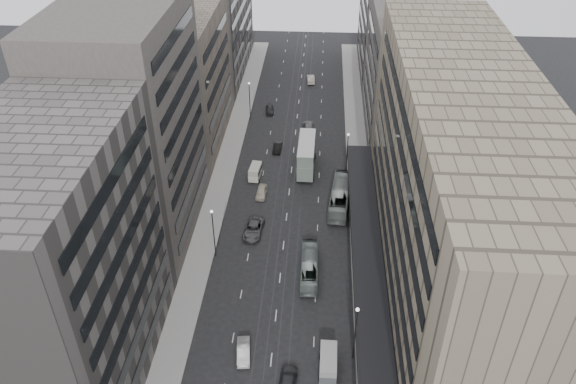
% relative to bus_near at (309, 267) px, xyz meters
% --- Properties ---
extents(ground, '(220.00, 220.00, 0.00)m').
position_rel_bus_near_xyz_m(ground, '(-4.04, -9.05, -1.37)').
color(ground, black).
rests_on(ground, ground).
extents(sidewalk_right, '(4.00, 125.00, 0.15)m').
position_rel_bus_near_xyz_m(sidewalk_right, '(7.96, 28.45, -1.29)').
color(sidewalk_right, gray).
rests_on(sidewalk_right, ground).
extents(sidewalk_left, '(4.00, 125.00, 0.15)m').
position_rel_bus_near_xyz_m(sidewalk_left, '(-16.04, 28.45, -1.29)').
color(sidewalk_left, gray).
rests_on(sidewalk_left, ground).
extents(department_store, '(19.20, 60.00, 30.00)m').
position_rel_bus_near_xyz_m(department_store, '(17.42, -1.05, 13.58)').
color(department_store, gray).
rests_on(department_store, ground).
extents(building_right_mid, '(15.00, 28.00, 24.00)m').
position_rel_bus_near_xyz_m(building_right_mid, '(17.46, 42.95, 10.63)').
color(building_right_mid, '#48433E').
rests_on(building_right_mid, ground).
extents(building_right_far, '(15.00, 32.00, 28.00)m').
position_rel_bus_near_xyz_m(building_right_far, '(17.46, 72.95, 12.63)').
color(building_right_far, '#615C58').
rests_on(building_right_far, ground).
extents(building_left_a, '(15.00, 28.00, 30.00)m').
position_rel_bus_near_xyz_m(building_left_a, '(-25.54, -17.05, 13.63)').
color(building_left_a, '#615C58').
rests_on(building_left_a, ground).
extents(building_left_b, '(15.00, 26.00, 34.00)m').
position_rel_bus_near_xyz_m(building_left_b, '(-25.54, 9.95, 15.63)').
color(building_left_b, '#48433E').
rests_on(building_left_b, ground).
extents(building_left_c, '(15.00, 28.00, 25.00)m').
position_rel_bus_near_xyz_m(building_left_c, '(-25.54, 36.95, 11.13)').
color(building_left_c, '#74665A').
rests_on(building_left_c, ground).
extents(building_left_d, '(15.00, 38.00, 28.00)m').
position_rel_bus_near_xyz_m(building_left_d, '(-25.54, 69.95, 12.63)').
color(building_left_d, '#615C58').
rests_on(building_left_d, ground).
extents(lamp_right_near, '(0.44, 0.44, 8.32)m').
position_rel_bus_near_xyz_m(lamp_right_near, '(5.66, -14.05, 3.84)').
color(lamp_right_near, '#262628').
rests_on(lamp_right_near, ground).
extents(lamp_right_far, '(0.44, 0.44, 8.32)m').
position_rel_bus_near_xyz_m(lamp_right_far, '(5.66, 25.95, 3.84)').
color(lamp_right_far, '#262628').
rests_on(lamp_right_far, ground).
extents(lamp_left_near, '(0.44, 0.44, 8.32)m').
position_rel_bus_near_xyz_m(lamp_left_near, '(-13.74, 2.95, 3.84)').
color(lamp_left_near, '#262628').
rests_on(lamp_left_near, ground).
extents(lamp_left_far, '(0.44, 0.44, 8.32)m').
position_rel_bus_near_xyz_m(lamp_left_far, '(-13.74, 45.95, 3.84)').
color(lamp_left_far, '#262628').
rests_on(lamp_left_far, ground).
extents(bus_near, '(2.41, 9.86, 2.74)m').
position_rel_bus_near_xyz_m(bus_near, '(0.00, 0.00, 0.00)').
color(bus_near, gray).
rests_on(bus_near, ground).
extents(bus_far, '(4.10, 12.46, 3.41)m').
position_rel_bus_near_xyz_m(bus_far, '(4.46, 16.77, 0.33)').
color(bus_far, gray).
rests_on(bus_far, ground).
extents(double_decker, '(3.26, 10.22, 5.57)m').
position_rel_bus_near_xyz_m(double_decker, '(-1.43, 27.36, 1.63)').
color(double_decker, gray).
rests_on(double_decker, ground).
extents(vw_microbus, '(2.22, 4.72, 2.53)m').
position_rel_bus_near_xyz_m(vw_microbus, '(2.69, -16.11, 0.04)').
color(vw_microbus, '#565A5E').
rests_on(vw_microbus, ground).
extents(panel_van, '(2.24, 4.06, 2.46)m').
position_rel_bus_near_xyz_m(panel_van, '(-10.22, 23.80, -0.01)').
color(panel_van, silver).
rests_on(panel_van, ground).
extents(sedan_1, '(2.03, 4.47, 1.42)m').
position_rel_bus_near_xyz_m(sedan_1, '(-7.39, -14.63, -0.66)').
color(sedan_1, silver).
rests_on(sedan_1, ground).
extents(sedan_2, '(3.06, 5.91, 1.59)m').
position_rel_bus_near_xyz_m(sedan_2, '(-8.82, 8.51, -0.57)').
color(sedan_2, '#4D4D4F').
rests_on(sedan_2, ground).
extents(sedan_3, '(2.35, 5.06, 1.43)m').
position_rel_bus_near_xyz_m(sedan_3, '(-1.85, -18.50, -0.65)').
color(sedan_3, '#2A2A2D').
rests_on(sedan_3, ground).
extents(sedan_4, '(1.92, 4.31, 1.44)m').
position_rel_bus_near_xyz_m(sedan_4, '(-8.62, 18.66, -0.65)').
color(sedan_4, beige).
rests_on(sedan_4, ground).
extents(sedan_5, '(1.61, 4.18, 1.36)m').
position_rel_bus_near_xyz_m(sedan_5, '(-7.09, 33.57, -0.69)').
color(sedan_5, black).
rests_on(sedan_5, ground).
extents(sedan_6, '(2.31, 4.91, 1.36)m').
position_rel_bus_near_xyz_m(sedan_6, '(-1.38, 35.86, -0.69)').
color(sedan_6, silver).
rests_on(sedan_6, ground).
extents(sedan_7, '(2.64, 5.51, 1.55)m').
position_rel_bus_near_xyz_m(sedan_7, '(-1.50, 42.05, -0.59)').
color(sedan_7, slate).
rests_on(sedan_7, ground).
extents(sedan_8, '(2.14, 4.35, 1.43)m').
position_rel_bus_near_xyz_m(sedan_8, '(-9.96, 49.27, -0.66)').
color(sedan_8, '#252527').
rests_on(sedan_8, ground).
extents(sedan_9, '(2.00, 4.85, 1.56)m').
position_rel_bus_near_xyz_m(sedan_9, '(-1.73, 65.65, -0.59)').
color(sedan_9, '#B7A898').
rests_on(sedan_9, ground).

